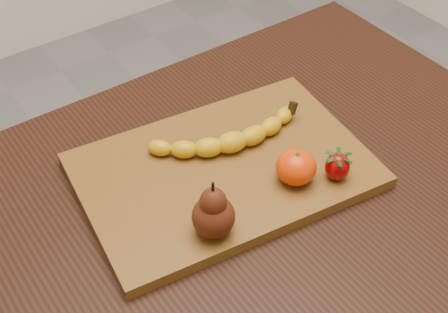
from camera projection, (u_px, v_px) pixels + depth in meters
table at (248, 224)px, 1.05m from camera, size 1.00×0.70×0.76m
cutting_board at (224, 170)px, 0.99m from camera, size 0.48×0.35×0.02m
banana at (232, 142)px, 1.00m from camera, size 0.23×0.11×0.03m
pear at (213, 208)px, 0.85m from camera, size 0.06×0.06×0.10m
mandarin at (296, 167)px, 0.94m from camera, size 0.07×0.07×0.05m
strawberry at (338, 166)px, 0.95m from camera, size 0.04×0.04×0.05m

